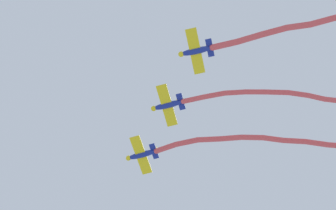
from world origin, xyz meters
TOP-DOWN VIEW (x-y plane):
  - airplane_lead at (-3.05, -0.44)m, footprint 5.11×6.67m
  - smoke_trail_lead at (-19.29, 2.28)m, footprint 29.01×3.50m
  - airplane_left_wing at (-6.74, 7.61)m, footprint 5.11×6.68m
  - smoke_trail_left_wing at (-21.56, 9.66)m, footprint 25.82×2.77m
  - airplane_right_wing at (-10.43, 15.66)m, footprint 5.09×6.69m
  - smoke_trail_right_wing at (-29.31, 19.93)m, footprint 34.22×7.38m

SIDE VIEW (x-z plane):
  - smoke_trail_left_wing at x=-21.56m, z-range 62.37..64.58m
  - smoke_trail_lead at x=-19.29m, z-range 62.96..64.51m
  - airplane_lead at x=-3.05m, z-range 63.16..64.81m
  - airplane_left_wing at x=-6.74m, z-range 63.41..65.06m
  - airplane_right_wing at x=-10.43m, z-range 63.66..65.31m
  - smoke_trail_right_wing at x=-29.31m, z-range 64.10..68.15m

